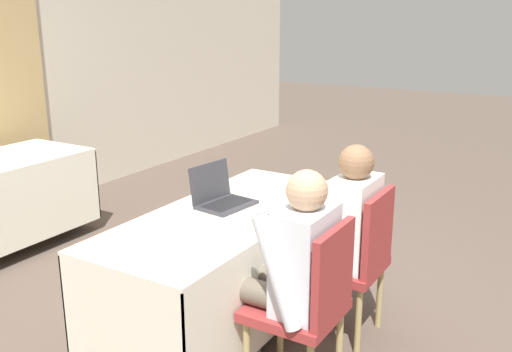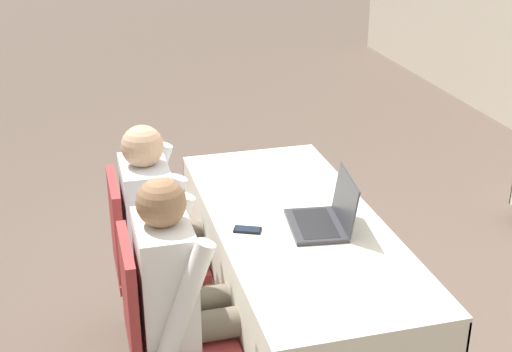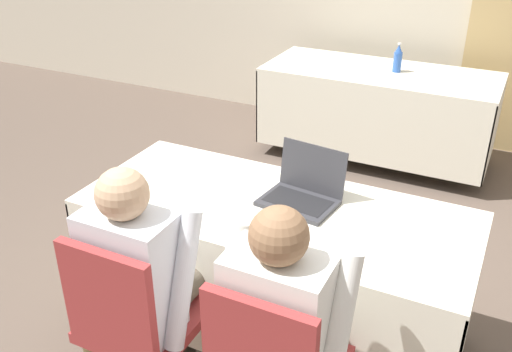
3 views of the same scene
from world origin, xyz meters
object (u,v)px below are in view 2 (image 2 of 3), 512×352
cell_phone (248,230)px  chair_near_left (144,253)px  laptop (324,218)px  person_white_shirt (185,289)px  chair_near_right (162,324)px  person_checkered_shirt (164,222)px

cell_phone → chair_near_left: size_ratio=0.15×
laptop → chair_near_left: bearing=-109.7°
cell_phone → person_white_shirt: (0.27, -0.34, -0.09)m
chair_near_right → person_checkered_shirt: 0.65m
laptop → chair_near_left: (-0.40, -0.79, -0.29)m
chair_near_left → person_white_shirt: bearing=-170.5°
laptop → person_checkered_shirt: 0.81m
laptop → person_white_shirt: person_white_shirt is taller
cell_phone → person_white_shirt: size_ratio=0.12×
person_checkered_shirt → chair_near_left: bearing=90.0°
person_white_shirt → cell_phone: bearing=-51.3°
cell_phone → chair_near_left: 0.62m
chair_near_left → person_checkered_shirt: person_checkered_shirt is taller
cell_phone → person_checkered_shirt: size_ratio=0.12×
cell_phone → chair_near_right: chair_near_right is taller
person_checkered_shirt → person_white_shirt: size_ratio=1.00×
chair_near_right → person_white_shirt: person_white_shirt is taller
cell_phone → person_checkered_shirt: (-0.35, -0.34, -0.09)m
chair_near_left → chair_near_right: (0.62, 0.00, 0.00)m
laptop → chair_near_right: bearing=-67.3°
chair_near_left → chair_near_right: same height
chair_near_right → cell_phone: bearing=-58.5°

